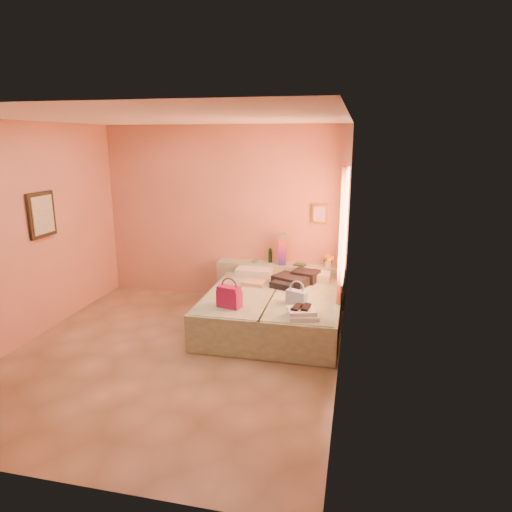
{
  "coord_description": "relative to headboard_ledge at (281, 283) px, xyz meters",
  "views": [
    {
      "loc": [
        2.12,
        -4.82,
        2.58
      ],
      "look_at": [
        0.85,
        0.85,
        1.08
      ],
      "focal_mm": 32.0,
      "sensor_mm": 36.0,
      "label": 1
    }
  ],
  "objects": [
    {
      "name": "room_walls",
      "position": [
        -0.77,
        -1.53,
        1.46
      ],
      "size": [
        4.02,
        4.51,
        2.81
      ],
      "color": "tan",
      "rests_on": "ground"
    },
    {
      "name": "green_book",
      "position": [
        0.31,
        -0.06,
        0.34
      ],
      "size": [
        0.2,
        0.17,
        0.03
      ],
      "primitive_type": "cube",
      "rotation": [
        0.0,
        0.0,
        -0.3
      ],
      "color": "#23422F",
      "rests_on": "headboard_ledge"
    },
    {
      "name": "water_bottle",
      "position": [
        -0.18,
        0.03,
        0.44
      ],
      "size": [
        0.07,
        0.07,
        0.22
      ],
      "primitive_type": "cylinder",
      "rotation": [
        0.0,
        0.0,
        -0.09
      ],
      "color": "#123317",
      "rests_on": "headboard_ledge"
    },
    {
      "name": "headboard_ledge",
      "position": [
        0.0,
        0.0,
        0.0
      ],
      "size": [
        2.05,
        0.3,
        0.65
      ],
      "primitive_type": "cube",
      "color": "#A1AB8C",
      "rests_on": "ground"
    },
    {
      "name": "ground",
      "position": [
        -0.98,
        -2.1,
        -0.33
      ],
      "size": [
        4.5,
        4.5,
        0.0
      ],
      "primitive_type": "plane",
      "color": "#9F825F",
      "rests_on": "ground"
    },
    {
      "name": "bed_right",
      "position": [
        0.52,
        -1.05,
        -0.08
      ],
      "size": [
        0.91,
        2.0,
        0.5
      ],
      "primitive_type": "cube",
      "rotation": [
        0.0,
        0.0,
        0.01
      ],
      "color": "#ADBF9A",
      "rests_on": "ground"
    },
    {
      "name": "blue_handbag",
      "position": [
        0.44,
        -1.36,
        0.26
      ],
      "size": [
        0.3,
        0.21,
        0.18
      ],
      "primitive_type": "cube",
      "rotation": [
        0.0,
        0.0,
        -0.39
      ],
      "color": "#4561A7",
      "rests_on": "bed_right"
    },
    {
      "name": "sandal_pair",
      "position": [
        0.55,
        -1.77,
        0.29
      ],
      "size": [
        0.22,
        0.26,
        0.02
      ],
      "primitive_type": "cube",
      "rotation": [
        0.0,
        0.0,
        -0.2
      ],
      "color": "black",
      "rests_on": "towel_stack"
    },
    {
      "name": "khaki_garment",
      "position": [
        -0.28,
        -0.7,
        0.2
      ],
      "size": [
        0.33,
        0.27,
        0.05
      ],
      "primitive_type": "cube",
      "rotation": [
        0.0,
        0.0,
        -0.07
      ],
      "color": "tan",
      "rests_on": "bed_left"
    },
    {
      "name": "bed_left",
      "position": [
        -0.38,
        -1.05,
        -0.08
      ],
      "size": [
        0.91,
        2.0,
        0.5
      ],
      "primitive_type": "cube",
      "rotation": [
        0.0,
        0.0,
        0.01
      ],
      "color": "#ADBF9A",
      "rests_on": "ground"
    },
    {
      "name": "flower_vase",
      "position": [
        0.74,
        -0.03,
        0.44
      ],
      "size": [
        0.22,
        0.22,
        0.23
      ],
      "primitive_type": "cube",
      "rotation": [
        0.0,
        0.0,
        0.28
      ],
      "color": "silver",
      "rests_on": "headboard_ledge"
    },
    {
      "name": "clothes_pile",
      "position": [
        0.3,
        -0.55,
        0.26
      ],
      "size": [
        0.71,
        0.71,
        0.16
      ],
      "primitive_type": "cube",
      "rotation": [
        0.0,
        0.0,
        -0.39
      ],
      "color": "black",
      "rests_on": "bed_right"
    },
    {
      "name": "small_dish",
      "position": [
        -0.4,
        -0.02,
        0.34
      ],
      "size": [
        0.16,
        0.16,
        0.03
      ],
      "primitive_type": "cylinder",
      "rotation": [
        0.0,
        0.0,
        0.29
      ],
      "color": "#53996D",
      "rests_on": "headboard_ledge"
    },
    {
      "name": "towel_stack",
      "position": [
        0.58,
        -1.82,
        0.23
      ],
      "size": [
        0.41,
        0.38,
        0.1
      ],
      "primitive_type": "cube",
      "rotation": [
        0.0,
        0.0,
        0.25
      ],
      "color": "white",
      "rests_on": "bed_right"
    },
    {
      "name": "magenta_handbag",
      "position": [
        -0.38,
        -1.66,
        0.31
      ],
      "size": [
        0.33,
        0.24,
        0.28
      ],
      "primitive_type": "cube",
      "rotation": [
        0.0,
        0.0,
        -0.27
      ],
      "color": "#97124A",
      "rests_on": "bed_left"
    },
    {
      "name": "rainbow_box",
      "position": [
        0.03,
        -0.05,
        0.58
      ],
      "size": [
        0.12,
        0.12,
        0.5
      ],
      "primitive_type": "cube",
      "rotation": [
        0.0,
        0.0,
        0.11
      ],
      "color": "#97124A",
      "rests_on": "headboard_ledge"
    }
  ]
}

